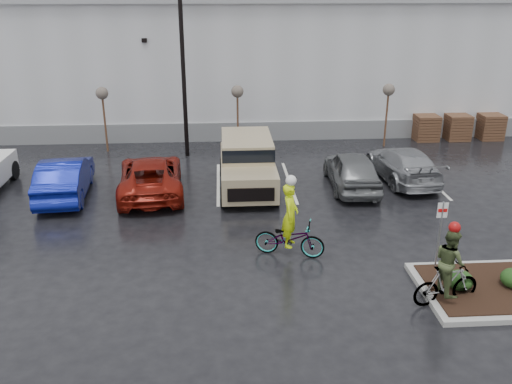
{
  "coord_description": "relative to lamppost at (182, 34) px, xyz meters",
  "views": [
    {
      "loc": [
        -2.29,
        -13.3,
        7.91
      ],
      "look_at": [
        -1.2,
        3.6,
        1.3
      ],
      "focal_mm": 38.0,
      "sensor_mm": 36.0,
      "label": 1
    }
  ],
  "objects": [
    {
      "name": "shrub_a",
      "position": [
        8.0,
        -13.0,
        -5.27
      ],
      "size": [
        0.7,
        0.7,
        0.52
      ],
      "primitive_type": "ellipsoid",
      "color": "black",
      "rests_on": "curb_island"
    },
    {
      "name": "car_red",
      "position": [
        -1.15,
        -4.91,
        -4.96
      ],
      "size": [
        2.93,
        5.45,
        1.45
      ],
      "primitive_type": "imported",
      "rotation": [
        0.0,
        0.0,
        3.24
      ],
      "color": "maroon",
      "rests_on": "ground"
    },
    {
      "name": "sapling_mid",
      "position": [
        2.5,
        1.0,
        -2.96
      ],
      "size": [
        0.6,
        0.6,
        3.2
      ],
      "color": "#462F1C",
      "rests_on": "ground"
    },
    {
      "name": "sapling_east",
      "position": [
        10.0,
        1.0,
        -2.96
      ],
      "size": [
        0.6,
        0.6,
        3.2
      ],
      "color": "#462F1C",
      "rests_on": "ground"
    },
    {
      "name": "ground",
      "position": [
        4.0,
        -12.0,
        -5.69
      ],
      "size": [
        120.0,
        120.0,
        0.0
      ],
      "primitive_type": "plane",
      "color": "black",
      "rests_on": "ground"
    },
    {
      "name": "fire_lane_sign",
      "position": [
        7.8,
        -11.8,
        -4.28
      ],
      "size": [
        0.3,
        0.05,
        2.2
      ],
      "color": "gray",
      "rests_on": "ground"
    },
    {
      "name": "suv_tan",
      "position": [
        2.69,
        -4.73,
        -4.66
      ],
      "size": [
        2.2,
        5.1,
        2.06
      ],
      "primitive_type": null,
      "color": "tan",
      "rests_on": "ground"
    },
    {
      "name": "warehouse",
      "position": [
        4.0,
        9.99,
        -2.04
      ],
      "size": [
        60.5,
        15.5,
        7.2
      ],
      "color": "silver",
      "rests_on": "ground"
    },
    {
      "name": "sapling_west",
      "position": [
        -4.0,
        1.0,
        -2.96
      ],
      "size": [
        0.6,
        0.6,
        3.2
      ],
      "color": "#462F1C",
      "rests_on": "ground"
    },
    {
      "name": "wooded_ridge",
      "position": [
        4.0,
        33.0,
        -2.69
      ],
      "size": [
        80.0,
        25.0,
        6.0
      ],
      "primitive_type": "cube",
      "color": "#1F3F1A",
      "rests_on": "ground"
    },
    {
      "name": "cyclist_hivis",
      "position": [
        3.69,
        -10.5,
        -4.89
      ],
      "size": [
        2.28,
        1.35,
        2.62
      ],
      "rotation": [
        0.0,
        0.0,
        1.27
      ],
      "color": "#3F3F44",
      "rests_on": "ground"
    },
    {
      "name": "car_blue",
      "position": [
        -4.45,
        -5.02,
        -4.91
      ],
      "size": [
        2.08,
        4.85,
        1.55
      ],
      "primitive_type": "imported",
      "rotation": [
        0.0,
        0.0,
        3.23
      ],
      "color": "navy",
      "rests_on": "ground"
    },
    {
      "name": "car_far_silver",
      "position": [
        9.31,
        -4.03,
        -4.98
      ],
      "size": [
        2.29,
        4.97,
        1.41
      ],
      "primitive_type": "imported",
      "rotation": [
        0.0,
        0.0,
        3.21
      ],
      "color": "#999BA0",
      "rests_on": "ground"
    },
    {
      "name": "car_grey",
      "position": [
        6.94,
        -4.79,
        -4.92
      ],
      "size": [
        1.94,
        4.54,
        1.53
      ],
      "primitive_type": "imported",
      "rotation": [
        0.0,
        0.0,
        3.11
      ],
      "color": "slate",
      "rests_on": "ground"
    },
    {
      "name": "pallet_stack_b",
      "position": [
        14.2,
        2.0,
        -5.01
      ],
      "size": [
        1.2,
        1.2,
        1.35
      ],
      "primitive_type": "cube",
      "color": "#462F1C",
      "rests_on": "ground"
    },
    {
      "name": "cyclist_olive",
      "position": [
        7.43,
        -13.43,
        -4.83
      ],
      "size": [
        1.87,
        0.94,
        2.34
      ],
      "rotation": [
        0.0,
        0.0,
        1.77
      ],
      "color": "#3F3F44",
      "rests_on": "ground"
    },
    {
      "name": "lamppost",
      "position": [
        0.0,
        0.0,
        0.0
      ],
      "size": [
        0.5,
        1.0,
        9.22
      ],
      "color": "black",
      "rests_on": "ground"
    },
    {
      "name": "pallet_stack_a",
      "position": [
        12.5,
        2.0,
        -5.01
      ],
      "size": [
        1.2,
        1.2,
        1.35
      ],
      "primitive_type": "cube",
      "color": "#462F1C",
      "rests_on": "ground"
    },
    {
      "name": "pallet_stack_c",
      "position": [
        16.0,
        2.0,
        -5.01
      ],
      "size": [
        1.2,
        1.2,
        1.35
      ],
      "primitive_type": "cube",
      "color": "#462F1C",
      "rests_on": "ground"
    }
  ]
}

